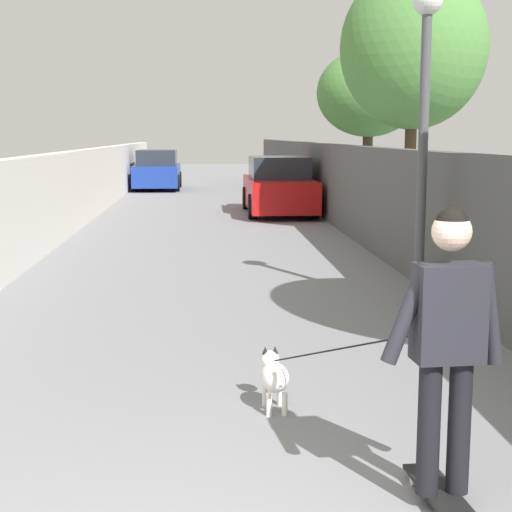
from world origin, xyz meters
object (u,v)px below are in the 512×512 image
(skateboard, at_px, (441,495))
(person_skateboarder, at_px, (448,330))
(tree_right_mid, at_px, (369,94))
(tree_right_far, at_px, (413,49))
(car_near, at_px, (279,187))
(car_far, at_px, (157,171))
(lamp_post, at_px, (425,87))
(dog, at_px, (275,375))

(skateboard, bearing_deg, person_skateboarder, 90.00)
(tree_right_mid, xyz_separation_m, tree_right_far, (-6.00, 0.37, 0.59))
(person_skateboarder, bearing_deg, car_near, -2.32)
(car_far, bearing_deg, tree_right_mid, -142.57)
(lamp_post, xyz_separation_m, car_far, (21.40, 4.43, -1.96))
(car_near, bearing_deg, person_skateboarder, 177.68)
(skateboard, distance_m, car_near, 16.77)
(dog, bearing_deg, tree_right_mid, -14.32)
(skateboard, xyz_separation_m, person_skateboarder, (0.00, 0.00, 0.98))
(skateboard, relative_size, car_far, 0.21)
(person_skateboarder, xyz_separation_m, dog, (1.65, 0.81, -0.77))
(lamp_post, height_order, skateboard, lamp_post)
(person_skateboarder, height_order, dog, person_skateboarder)
(lamp_post, relative_size, car_near, 0.88)
(car_near, bearing_deg, skateboard, 177.68)
(tree_right_far, height_order, car_near, tree_right_far)
(tree_right_mid, height_order, car_far, tree_right_mid)
(skateboard, bearing_deg, car_far, 6.80)
(lamp_post, height_order, dog, lamp_post)
(person_skateboarder, bearing_deg, lamp_post, -14.12)
(tree_right_mid, distance_m, car_far, 11.01)
(tree_right_mid, bearing_deg, person_skateboarder, 169.43)
(tree_right_mid, bearing_deg, car_far, 37.43)
(person_skateboarder, xyz_separation_m, car_far, (26.48, 3.16, -0.33))
(tree_right_mid, xyz_separation_m, dog, (-16.33, 4.17, -3.00))
(tree_right_mid, height_order, tree_right_far, tree_right_far)
(car_near, bearing_deg, tree_right_mid, -65.33)
(tree_right_mid, xyz_separation_m, skateboard, (-17.97, 3.35, -3.21))
(tree_right_mid, relative_size, car_near, 1.04)
(car_far, bearing_deg, dog, -174.61)
(lamp_post, xyz_separation_m, car_near, (11.67, 0.60, -1.96))
(car_far, bearing_deg, skateboard, -173.20)
(tree_right_far, xyz_separation_m, car_near, (4.77, 2.31, -3.15))
(car_near, distance_m, car_far, 10.46)
(skateboard, xyz_separation_m, dog, (1.65, 0.81, 0.21))
(skateboard, relative_size, dog, 0.42)
(tree_right_far, height_order, car_far, tree_right_far)
(lamp_post, height_order, car_far, lamp_post)
(skateboard, xyz_separation_m, car_far, (26.48, 3.16, 0.65))
(lamp_post, relative_size, car_far, 0.98)
(tree_right_mid, height_order, person_skateboarder, tree_right_mid)
(tree_right_mid, bearing_deg, car_near, 114.67)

